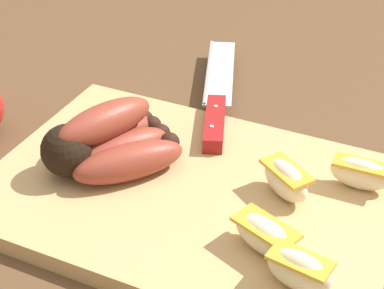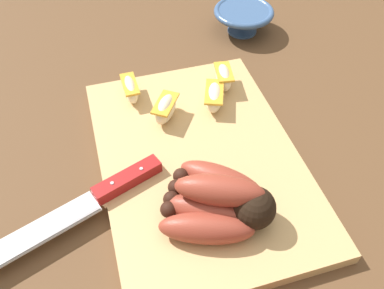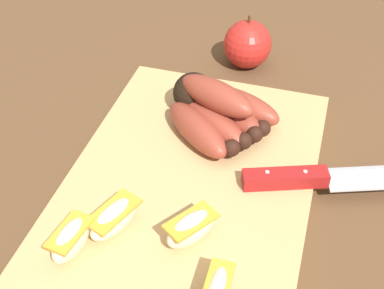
# 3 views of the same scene
# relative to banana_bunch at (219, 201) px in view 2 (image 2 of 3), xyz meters

# --- Properties ---
(ground_plane) EXTENTS (6.00, 6.00, 0.00)m
(ground_plane) POSITION_rel_banana_bunch_xyz_m (-0.09, 0.02, -0.05)
(ground_plane) COLOR brown
(cutting_board) EXTENTS (0.41, 0.29, 0.02)m
(cutting_board) POSITION_rel_banana_bunch_xyz_m (-0.10, 0.00, -0.04)
(cutting_board) COLOR tan
(cutting_board) RESTS_ON ground_plane
(banana_bunch) EXTENTS (0.16, 0.16, 0.07)m
(banana_bunch) POSITION_rel_banana_bunch_xyz_m (0.00, 0.00, 0.00)
(banana_bunch) COLOR black
(banana_bunch) RESTS_ON cutting_board
(chefs_knife) EXTENTS (0.12, 0.27, 0.02)m
(chefs_knife) POSITION_rel_banana_bunch_xyz_m (-0.06, -0.15, -0.02)
(chefs_knife) COLOR silver
(chefs_knife) RESTS_ON cutting_board
(apple_wedge_near) EXTENTS (0.07, 0.05, 0.03)m
(apple_wedge_near) POSITION_rel_banana_bunch_xyz_m (-0.20, 0.06, -0.01)
(apple_wedge_near) COLOR beige
(apple_wedge_near) RESTS_ON cutting_board
(apple_wedge_middle) EXTENTS (0.06, 0.02, 0.03)m
(apple_wedge_middle) POSITION_rel_banana_bunch_xyz_m (-0.26, -0.07, -0.01)
(apple_wedge_middle) COLOR beige
(apple_wedge_middle) RESTS_ON cutting_board
(apple_wedge_far) EXTENTS (0.06, 0.06, 0.04)m
(apple_wedge_far) POSITION_rel_banana_bunch_xyz_m (-0.19, -0.02, -0.01)
(apple_wedge_far) COLOR beige
(apple_wedge_far) RESTS_ON cutting_board
(apple_wedge_extra) EXTENTS (0.06, 0.03, 0.04)m
(apple_wedge_extra) POSITION_rel_banana_bunch_xyz_m (-0.24, 0.09, -0.01)
(apple_wedge_extra) COLOR beige
(apple_wedge_extra) RESTS_ON cutting_board
(ceramic_bowl) EXTENTS (0.12, 0.12, 0.05)m
(ceramic_bowl) POSITION_rel_banana_bunch_xyz_m (-0.42, 0.20, -0.02)
(ceramic_bowl) COLOR #385684
(ceramic_bowl) RESTS_ON ground_plane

